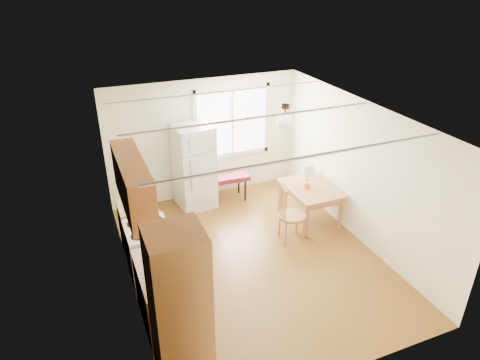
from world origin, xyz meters
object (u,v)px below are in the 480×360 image
refrigerator (194,167)px  dining_table (311,192)px  bench (218,179)px  chair (287,210)px

refrigerator → dining_table: bearing=-43.0°
bench → chair: chair is taller
bench → chair: (0.64, -1.79, 0.12)m
bench → refrigerator: bearing=174.0°
refrigerator → bench: bearing=-14.7°
chair → dining_table: bearing=39.4°
refrigerator → chair: bearing=-65.0°
chair → refrigerator: bearing=128.8°
bench → chair: size_ratio=1.17×
bench → chair: bearing=-67.2°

